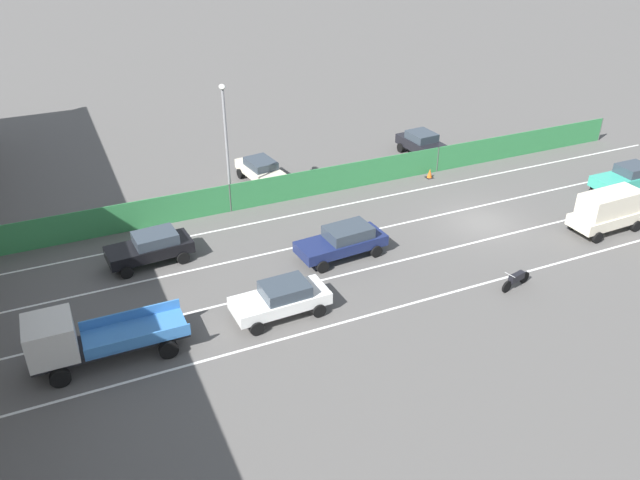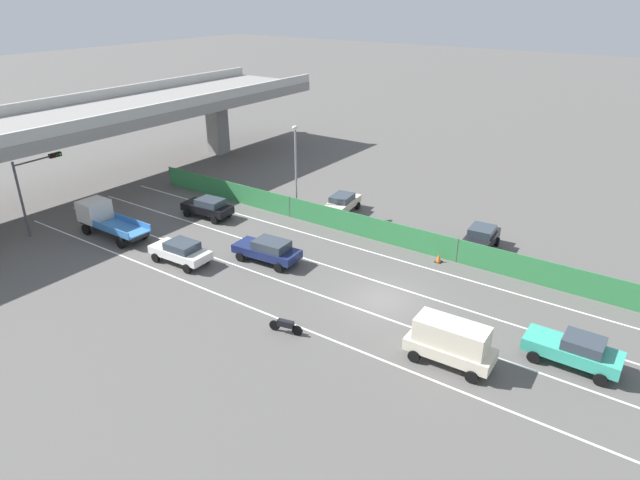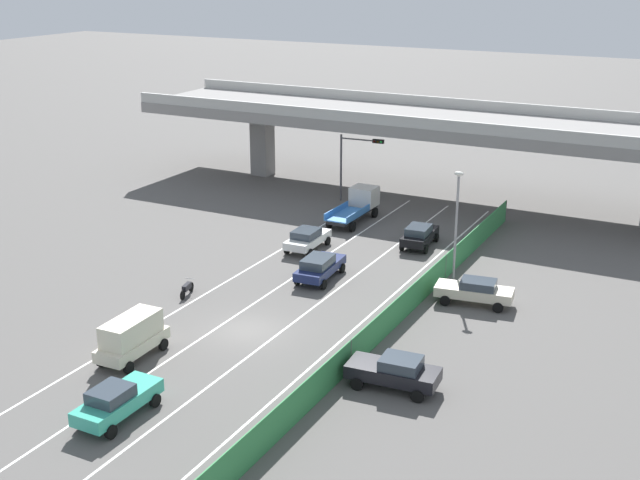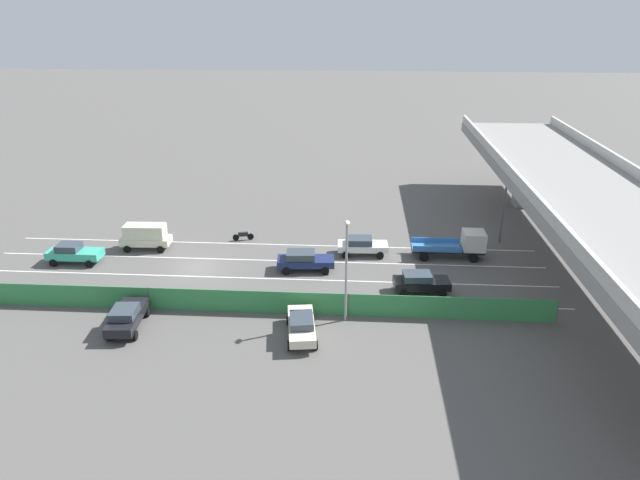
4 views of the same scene
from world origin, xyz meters
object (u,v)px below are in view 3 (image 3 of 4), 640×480
object	(u,v)px
parked_sedan_cream	(475,290)
street_lamp	(457,216)
flatbed_truck_blue	(359,204)
car_sedan_black	(419,235)
parked_sedan_dark	(395,371)
car_sedan_white	(307,238)
traffic_light	(356,155)
traffic_cone	(347,355)
car_sedan_navy	(320,266)
motorcycle	(187,289)
car_taxi_teal	(117,400)
car_van_cream	(132,336)

from	to	relation	value
parked_sedan_cream	street_lamp	world-z (taller)	street_lamp
flatbed_truck_blue	car_sedan_black	bearing A→B (deg)	-31.15
parked_sedan_dark	car_sedan_white	bearing A→B (deg)	130.23
car_sedan_white	traffic_light	size ratio (longest dim) A/B	0.76
traffic_cone	parked_sedan_cream	bearing A→B (deg)	70.55
traffic_light	street_lamp	xyz separation A→B (m)	(13.63, -13.93, 0.37)
car_sedan_navy	flatbed_truck_blue	bearing A→B (deg)	104.29
motorcycle	street_lamp	distance (m)	17.55
flatbed_truck_blue	traffic_light	bearing A→B (deg)	118.71
car_taxi_teal	car_sedan_black	xyz separation A→B (m)	(3.57, 28.76, -0.01)
car_sedan_black	parked_sedan_cream	size ratio (longest dim) A/B	0.90
car_sedan_black	street_lamp	world-z (taller)	street_lamp
car_sedan_white	flatbed_truck_blue	world-z (taller)	flatbed_truck_blue
car_sedan_black	car_sedan_white	bearing A→B (deg)	-147.43
car_taxi_teal	street_lamp	distance (m)	24.81
car_sedan_navy	car_van_cream	size ratio (longest dim) A/B	1.09
car_sedan_black	car_sedan_white	world-z (taller)	car_sedan_black
traffic_light	street_lamp	world-z (taller)	street_lamp
car_taxi_teal	parked_sedan_cream	world-z (taller)	car_taxi_teal
car_sedan_white	parked_sedan_cream	bearing A→B (deg)	-16.26
parked_sedan_dark	parked_sedan_cream	distance (m)	11.88
car_sedan_white	motorcycle	bearing A→B (deg)	-103.14
flatbed_truck_blue	traffic_cone	size ratio (longest dim) A/B	9.97
car_van_cream	motorcycle	xyz separation A→B (m)	(-2.59, 8.26, -0.83)
car_sedan_white	flatbed_truck_blue	size ratio (longest dim) A/B	0.72
car_van_cream	street_lamp	size ratio (longest dim) A/B	0.59
car_van_cream	traffic_light	size ratio (longest dim) A/B	0.76
motorcycle	parked_sedan_cream	world-z (taller)	parked_sedan_cream
car_sedan_white	motorcycle	size ratio (longest dim) A/B	2.30
parked_sedan_cream	street_lamp	size ratio (longest dim) A/B	0.66
traffic_light	parked_sedan_dark	bearing A→B (deg)	-61.34
car_taxi_teal	car_sedan_white	distance (m)	24.58
parked_sedan_dark	car_sedan_black	bearing A→B (deg)	107.87
car_sedan_black	parked_sedan_cream	world-z (taller)	car_sedan_black
car_taxi_teal	car_sedan_white	size ratio (longest dim) A/B	1.02
traffic_light	car_van_cream	bearing A→B (deg)	-85.99
motorcycle	parked_sedan_cream	xyz separation A→B (m)	(16.29, 7.00, 0.42)
car_sedan_black	car_sedan_white	distance (m)	8.18
car_van_cream	parked_sedan_cream	bearing A→B (deg)	48.09
car_sedan_black	traffic_cone	world-z (taller)	car_sedan_black
flatbed_truck_blue	car_sedan_white	bearing A→B (deg)	-90.72
car_sedan_navy	street_lamp	distance (m)	9.39
car_sedan_white	motorcycle	world-z (taller)	car_sedan_white
car_van_cream	flatbed_truck_blue	world-z (taller)	flatbed_truck_blue
car_van_cream	parked_sedan_dark	size ratio (longest dim) A/B	0.95
car_taxi_teal	car_sedan_navy	size ratio (longest dim) A/B	0.94
car_sedan_navy	car_van_cream	world-z (taller)	car_van_cream
parked_sedan_cream	car_sedan_navy	bearing A→B (deg)	-175.83
flatbed_truck_blue	car_van_cream	bearing A→B (deg)	-90.19
car_taxi_teal	traffic_cone	size ratio (longest dim) A/B	7.31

